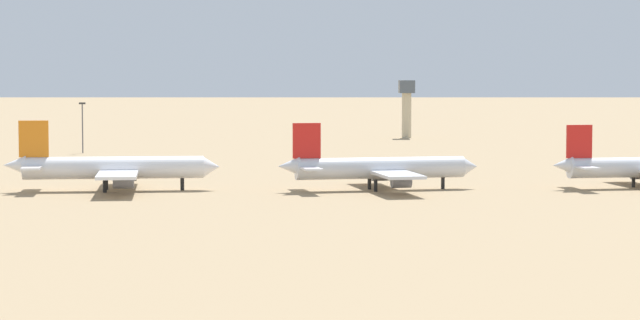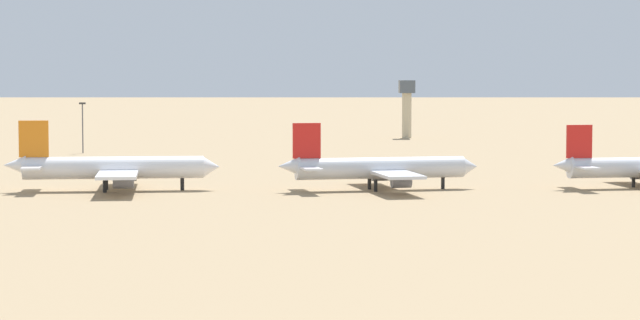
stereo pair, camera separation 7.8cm
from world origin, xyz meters
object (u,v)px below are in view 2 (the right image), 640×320
object	(u,v)px
control_tower	(407,103)
parked_jet_orange_2	(112,168)
light_pole_west	(83,124)
parked_jet_red_3	(378,168)

from	to	relation	value
control_tower	parked_jet_orange_2	bearing A→B (deg)	-112.64
parked_jet_orange_2	light_pole_west	bearing A→B (deg)	96.76
parked_jet_orange_2	control_tower	world-z (taller)	control_tower
control_tower	light_pole_west	bearing A→B (deg)	-143.61
control_tower	light_pole_west	xyz separation A→B (m)	(-98.87, -72.87, -3.47)
parked_jet_orange_2	control_tower	distance (m)	201.67
parked_jet_red_3	control_tower	world-z (taller)	control_tower
parked_jet_orange_2	light_pole_west	world-z (taller)	light_pole_west
parked_jet_red_3	control_tower	bearing A→B (deg)	72.92
parked_jet_red_3	light_pole_west	world-z (taller)	light_pole_west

